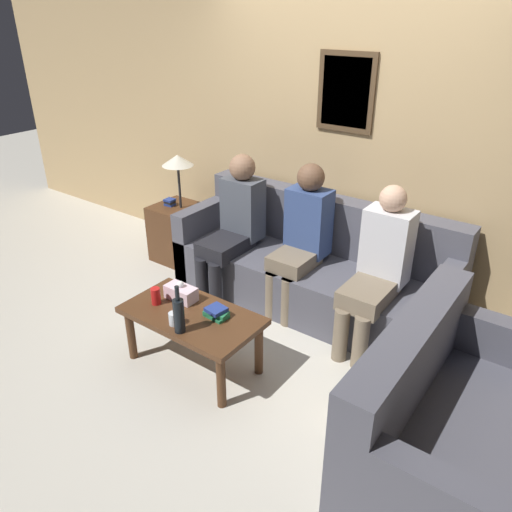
{
  "coord_description": "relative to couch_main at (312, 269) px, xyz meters",
  "views": [
    {
      "loc": [
        1.81,
        -2.78,
        2.31
      ],
      "look_at": [
        -0.11,
        -0.16,
        0.66
      ],
      "focal_mm": 35.0,
      "sensor_mm": 36.0,
      "label": 1
    }
  ],
  "objects": [
    {
      "name": "side_table_with_lamp",
      "position": [
        -1.48,
        -0.08,
        0.03
      ],
      "size": [
        0.45,
        0.45,
        1.08
      ],
      "color": "#4C2D19",
      "rests_on": "ground_plane"
    },
    {
      "name": "wall_back",
      "position": [
        0.0,
        0.42,
        0.99
      ],
      "size": [
        9.0,
        0.08,
        2.6
      ],
      "color": "tan",
      "rests_on": "ground_plane"
    },
    {
      "name": "drinking_glass",
      "position": [
        -0.22,
        -1.4,
        0.17
      ],
      "size": [
        0.07,
        0.07,
        0.09
      ],
      "color": "silver",
      "rests_on": "coffee_table"
    },
    {
      "name": "person_left",
      "position": [
        -0.67,
        -0.2,
        0.34
      ],
      "size": [
        0.34,
        0.65,
        1.2
      ],
      "color": "black",
      "rests_on": "ground_plane"
    },
    {
      "name": "person_middle",
      "position": [
        -0.04,
        -0.11,
        0.35
      ],
      "size": [
        0.34,
        0.57,
        1.22
      ],
      "color": "#756651",
      "rests_on": "ground_plane"
    },
    {
      "name": "couch_main",
      "position": [
        0.0,
        0.0,
        0.0
      ],
      "size": [
        2.35,
        0.81,
        0.88
      ],
      "color": "#4C4C56",
      "rests_on": "ground_plane"
    },
    {
      "name": "soda_can",
      "position": [
        -0.5,
        -1.29,
        0.19
      ],
      "size": [
        0.07,
        0.07,
        0.12
      ],
      "color": "red",
      "rests_on": "coffee_table"
    },
    {
      "name": "coffee_table",
      "position": [
        -0.22,
        -1.24,
        0.06
      ],
      "size": [
        0.96,
        0.52,
        0.44
      ],
      "color": "#4C2D19",
      "rests_on": "ground_plane"
    },
    {
      "name": "teddy_bear",
      "position": [
        0.92,
        -1.06,
        -0.18
      ],
      "size": [
        0.19,
        0.19,
        0.31
      ],
      "color": "beige",
      "rests_on": "ground_plane"
    },
    {
      "name": "couch_side",
      "position": [
        1.48,
        -1.12,
        0.0
      ],
      "size": [
        0.81,
        1.42,
        0.88
      ],
      "rotation": [
        0.0,
        0.0,
        1.57
      ],
      "color": "#4C4C56",
      "rests_on": "ground_plane"
    },
    {
      "name": "tissue_box",
      "position": [
        -0.4,
        -1.15,
        0.18
      ],
      "size": [
        0.23,
        0.12,
        0.15
      ],
      "color": "silver",
      "rests_on": "coffee_table"
    },
    {
      "name": "ground_plane",
      "position": [
        0.0,
        -0.49,
        -0.31
      ],
      "size": [
        16.0,
        16.0,
        0.0
      ],
      "primitive_type": "plane",
      "color": "beige"
    },
    {
      "name": "person_right",
      "position": [
        0.65,
        -0.21,
        0.33
      ],
      "size": [
        0.34,
        0.65,
        1.2
      ],
      "color": "#756651",
      "rests_on": "ground_plane"
    },
    {
      "name": "wine_bottle",
      "position": [
        -0.14,
        -1.43,
        0.25
      ],
      "size": [
        0.07,
        0.07,
        0.33
      ],
      "color": "black",
      "rests_on": "coffee_table"
    },
    {
      "name": "book_stack",
      "position": [
        -0.06,
        -1.17,
        0.16
      ],
      "size": [
        0.17,
        0.13,
        0.07
      ],
      "color": "#237547",
      "rests_on": "coffee_table"
    }
  ]
}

